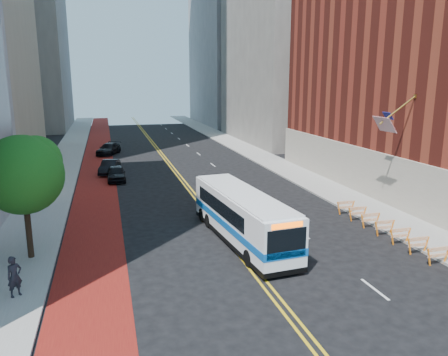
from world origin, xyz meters
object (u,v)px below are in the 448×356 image
(transit_bus, at_px, (241,215))
(car_a, at_px, (116,173))
(street_tree, at_px, (24,172))
(car_c, at_px, (109,149))
(car_b, at_px, (110,167))
(pedestrian, at_px, (14,277))

(transit_bus, bearing_deg, car_a, 105.01)
(street_tree, xyz_separation_m, car_c, (4.49, 34.64, -4.18))
(street_tree, bearing_deg, car_c, 82.61)
(street_tree, xyz_separation_m, car_b, (4.44, 22.09, -4.20))
(car_b, xyz_separation_m, car_c, (0.06, 12.54, 0.02))
(street_tree, relative_size, car_c, 1.33)
(car_a, height_order, car_c, car_c)
(car_a, relative_size, pedestrian, 2.30)
(street_tree, bearing_deg, pedestrian, -90.20)
(car_c, relative_size, pedestrian, 2.71)
(transit_bus, relative_size, pedestrian, 6.09)
(transit_bus, bearing_deg, car_b, 103.25)
(car_b, bearing_deg, car_a, -67.76)
(street_tree, xyz_separation_m, transit_bus, (11.90, -0.28, -3.31))
(street_tree, distance_m, car_c, 35.18)
(street_tree, height_order, car_c, street_tree)
(transit_bus, xyz_separation_m, pedestrian, (-11.92, -4.35, -0.52))
(transit_bus, relative_size, car_a, 2.64)
(car_a, xyz_separation_m, pedestrian, (-5.01, -23.10, 0.35))
(car_b, bearing_deg, transit_bus, -58.09)
(street_tree, bearing_deg, car_a, 74.86)
(transit_bus, distance_m, car_b, 23.60)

